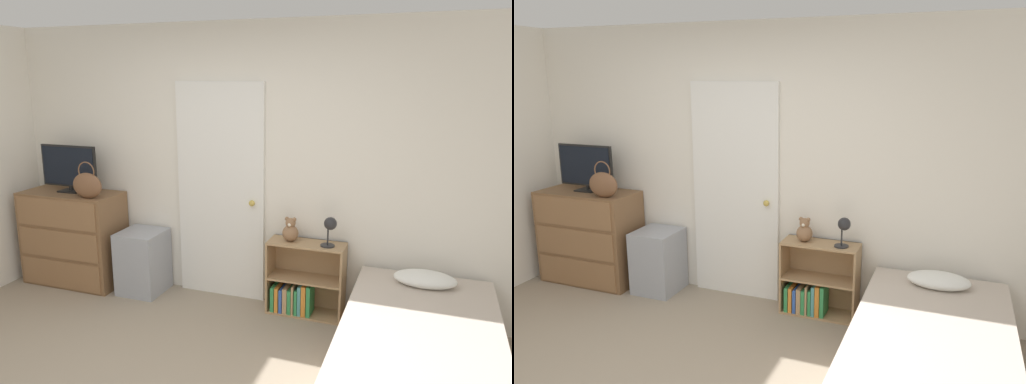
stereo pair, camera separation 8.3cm
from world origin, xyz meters
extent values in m
cube|color=white|center=(0.00, 2.13, 1.27)|extent=(10.00, 0.06, 2.55)
cube|color=white|center=(-0.20, 2.08, 1.02)|extent=(0.86, 0.04, 2.03)
sphere|color=gold|center=(0.12, 2.04, 0.95)|extent=(0.06, 0.06, 0.06)
cube|color=brown|center=(-1.74, 1.85, 0.47)|extent=(1.00, 0.46, 0.95)
cube|color=#89613E|center=(-1.74, 1.62, 0.16)|extent=(0.92, 0.01, 0.28)
cube|color=#89613E|center=(-1.74, 1.62, 0.47)|extent=(0.92, 0.01, 0.28)
cube|color=#89613E|center=(-1.74, 1.62, 0.78)|extent=(0.92, 0.01, 0.28)
cube|color=black|center=(-1.75, 1.88, 0.95)|extent=(0.22, 0.16, 0.01)
cylinder|color=black|center=(-1.75, 1.88, 0.98)|extent=(0.04, 0.04, 0.04)
cube|color=black|center=(-1.75, 1.88, 1.21)|extent=(0.63, 0.02, 0.41)
cube|color=black|center=(-1.75, 1.86, 1.21)|extent=(0.60, 0.01, 0.38)
ellipsoid|color=brown|center=(-1.42, 1.71, 1.07)|extent=(0.31, 0.12, 0.24)
torus|color=brown|center=(-1.42, 1.71, 1.20)|extent=(0.19, 0.01, 0.19)
cube|color=#999EA8|center=(-0.95, 1.87, 0.31)|extent=(0.41, 0.42, 0.61)
cube|color=tan|center=(0.33, 1.95, 0.33)|extent=(0.02, 0.27, 0.66)
cube|color=tan|center=(0.99, 1.95, 0.33)|extent=(0.02, 0.27, 0.66)
cube|color=tan|center=(0.66, 1.95, 0.01)|extent=(0.64, 0.27, 0.02)
cube|color=tan|center=(0.66, 1.95, 0.33)|extent=(0.64, 0.27, 0.02)
cube|color=tan|center=(0.66, 1.95, 0.66)|extent=(0.64, 0.27, 0.02)
cube|color=tan|center=(0.66, 2.08, 0.33)|extent=(0.67, 0.01, 0.66)
cube|color=#338C4C|center=(0.38, 1.94, 0.13)|extent=(0.03, 0.22, 0.23)
cube|color=orange|center=(0.42, 1.93, 0.13)|extent=(0.03, 0.21, 0.23)
cube|color=#3359B2|center=(0.46, 1.92, 0.12)|extent=(0.03, 0.18, 0.21)
cube|color=tan|center=(0.50, 1.93, 0.13)|extent=(0.04, 0.21, 0.23)
cube|color=#338C4C|center=(0.54, 1.93, 0.13)|extent=(0.03, 0.20, 0.22)
cube|color=tan|center=(0.57, 1.90, 0.15)|extent=(0.02, 0.15, 0.26)
cube|color=#338C4C|center=(0.60, 1.90, 0.13)|extent=(0.03, 0.15, 0.23)
cube|color=teal|center=(0.63, 1.94, 0.15)|extent=(0.03, 0.22, 0.27)
cube|color=orange|center=(0.67, 1.93, 0.16)|extent=(0.04, 0.20, 0.28)
cube|color=#338C4C|center=(0.71, 1.92, 0.16)|extent=(0.03, 0.19, 0.28)
sphere|color=#8C6647|center=(0.51, 1.95, 0.74)|extent=(0.14, 0.14, 0.14)
sphere|color=#8C6647|center=(0.51, 1.95, 0.83)|extent=(0.09, 0.09, 0.09)
sphere|color=silver|center=(0.51, 1.91, 0.82)|extent=(0.03, 0.03, 0.03)
sphere|color=#8C6647|center=(0.48, 1.95, 0.86)|extent=(0.04, 0.04, 0.04)
sphere|color=#8C6647|center=(0.55, 1.95, 0.86)|extent=(0.04, 0.04, 0.04)
cylinder|color=#262628|center=(0.85, 1.93, 0.67)|extent=(0.12, 0.12, 0.01)
cylinder|color=#262628|center=(0.85, 1.93, 0.76)|extent=(0.01, 0.01, 0.16)
sphere|color=#262628|center=(0.87, 1.91, 0.87)|extent=(0.11, 0.11, 0.11)
cube|color=#996B47|center=(1.65, 1.13, 0.06)|extent=(1.06, 1.92, 0.12)
cube|color=beige|center=(1.65, 1.13, 0.30)|extent=(1.03, 1.86, 0.36)
ellipsoid|color=white|center=(1.65, 1.82, 0.53)|extent=(0.48, 0.28, 0.12)
camera|label=1|loc=(1.65, -2.06, 2.08)|focal=35.00mm
camera|label=2|loc=(1.73, -2.04, 2.08)|focal=35.00mm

